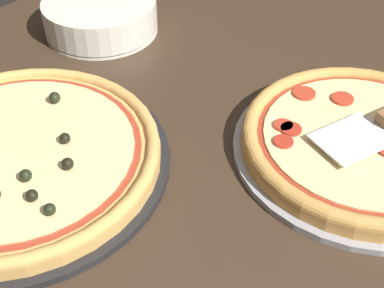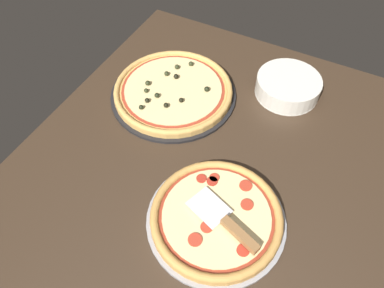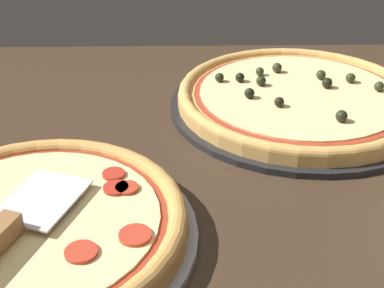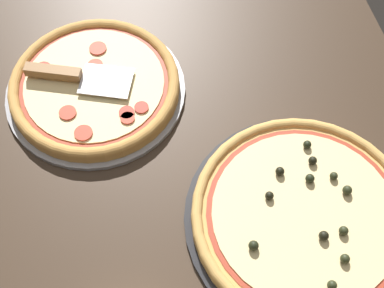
% 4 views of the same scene
% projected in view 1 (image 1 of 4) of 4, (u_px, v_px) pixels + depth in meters
% --- Properties ---
extents(ground_plane, '(1.39, 1.14, 0.04)m').
position_uv_depth(ground_plane, '(285.00, 163.00, 0.78)').
color(ground_plane, '#38281C').
extents(pizza_pan_front, '(0.36, 0.36, 0.01)m').
position_uv_depth(pizza_pan_front, '(360.00, 151.00, 0.76)').
color(pizza_pan_front, '#939399').
rests_on(pizza_pan_front, ground_plane).
extents(pizza_front, '(0.34, 0.34, 0.03)m').
position_uv_depth(pizza_front, '(363.00, 140.00, 0.75)').
color(pizza_front, '#C68E47').
rests_on(pizza_front, pizza_pan_front).
extents(pizza_pan_back, '(0.42, 0.42, 0.01)m').
position_uv_depth(pizza_pan_back, '(19.00, 164.00, 0.74)').
color(pizza_pan_back, black).
rests_on(pizza_pan_back, ground_plane).
extents(pizza_back, '(0.39, 0.39, 0.04)m').
position_uv_depth(pizza_back, '(16.00, 154.00, 0.73)').
color(pizza_back, tan).
rests_on(pizza_back, pizza_pan_back).
extents(plate_stack, '(0.21, 0.21, 0.06)m').
position_uv_depth(plate_stack, '(101.00, 16.00, 1.01)').
color(plate_stack, silver).
rests_on(plate_stack, ground_plane).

